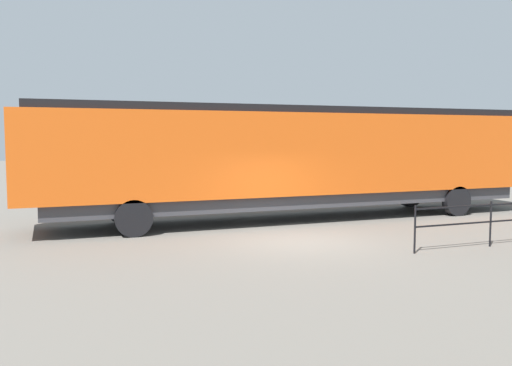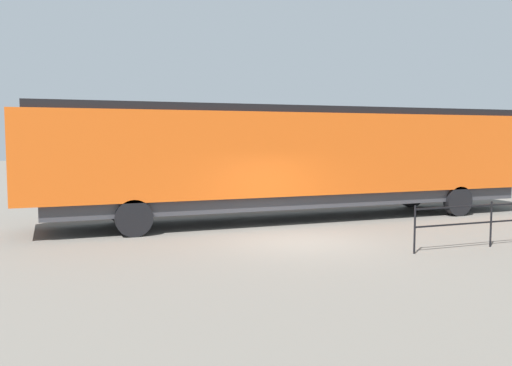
{
  "view_description": "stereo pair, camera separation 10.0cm",
  "coord_description": "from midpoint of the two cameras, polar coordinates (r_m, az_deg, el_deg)",
  "views": [
    {
      "loc": [
        13.37,
        -6.44,
        2.9
      ],
      "look_at": [
        -0.85,
        -0.95,
        1.61
      ],
      "focal_mm": 37.79,
      "sensor_mm": 36.0,
      "label": 1
    },
    {
      "loc": [
        13.41,
        -6.35,
        2.9
      ],
      "look_at": [
        -0.85,
        -0.95,
        1.61
      ],
      "focal_mm": 37.79,
      "sensor_mm": 36.0,
      "label": 2
    }
  ],
  "objects": [
    {
      "name": "locomotive",
      "position": [
        19.31,
        5.84,
        2.84
      ],
      "size": [
        3.07,
        18.45,
        3.94
      ],
      "color": "#D15114",
      "rests_on": "ground_plane"
    },
    {
      "name": "ground_plane",
      "position": [
        15.12,
        4.36,
        -6.22
      ],
      "size": [
        120.0,
        120.0,
        0.0
      ],
      "primitive_type": "plane",
      "color": "#666059"
    }
  ]
}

